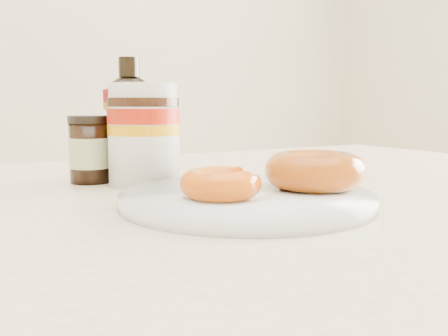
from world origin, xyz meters
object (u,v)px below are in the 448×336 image
dining_table (203,259)px  nutella_jar (144,130)px  plate (247,198)px  dark_jar (90,150)px  syrup_bottle (130,119)px  donut_bitten (221,183)px  donut_whole (315,170)px

dining_table → nutella_jar: (-0.04, 0.10, 0.16)m
dining_table → plate: bearing=-82.0°
plate → dark_jar: bearing=113.9°
plate → syrup_bottle: bearing=99.7°
donut_bitten → syrup_bottle: 0.27m
nutella_jar → syrup_bottle: bearing=86.3°
plate → dining_table: bearing=98.0°
plate → donut_whole: bearing=-9.1°
donut_bitten → dark_jar: (-0.07, 0.25, 0.02)m
nutella_jar → donut_whole: bearing=-56.7°
dining_table → nutella_jar: 0.19m
dining_table → syrup_bottle: (-0.03, 0.17, 0.17)m
donut_whole → dark_jar: 0.32m
dining_table → donut_whole: donut_whole is taller
plate → nutella_jar: (-0.05, 0.19, 0.07)m
dining_table → donut_bitten: bearing=-106.6°
dining_table → plate: 0.12m
syrup_bottle → nutella_jar: bearing=-93.7°
dining_table → syrup_bottle: 0.24m
plate → donut_whole: size_ratio=2.42×
syrup_bottle → dark_jar: 0.08m
dining_table → donut_bitten: (-0.03, -0.09, 0.11)m
dining_table → donut_whole: size_ratio=12.19×
dining_table → dark_jar: dark_jar is taller
dark_jar → donut_whole: bearing=-53.1°
donut_bitten → donut_whole: bearing=-24.9°
nutella_jar → syrup_bottle: (0.00, 0.07, 0.01)m
nutella_jar → donut_bitten: bearing=-87.7°
donut_whole → syrup_bottle: (-0.13, 0.27, 0.05)m
donut_bitten → nutella_jar: (-0.01, 0.20, 0.05)m
plate → nutella_jar: nutella_jar is taller
donut_whole → syrup_bottle: 0.30m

